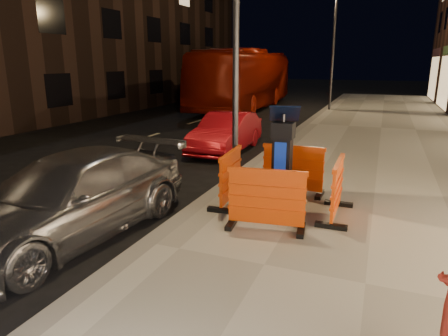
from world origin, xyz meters
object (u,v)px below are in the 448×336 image
at_px(barrier_front, 266,200).
at_px(barrier_kerbside, 231,177).
at_px(parking_kiosk, 282,162).
at_px(barrier_bldgside, 337,189).
at_px(car_silver, 74,235).
at_px(car_red, 226,151).
at_px(barrier_back, 293,170).
at_px(bus_doubledecker, 245,108).

relative_size(barrier_front, barrier_kerbside, 1.00).
height_order(parking_kiosk, barrier_bldgside, parking_kiosk).
xyz_separation_m(car_silver, car_red, (0.02, 6.65, 0.00)).
distance_m(parking_kiosk, barrier_bldgside, 1.02).
relative_size(barrier_kerbside, barrier_bldgside, 1.00).
bearing_deg(barrier_back, bus_doubledecker, 112.95).
distance_m(barrier_front, barrier_bldgside, 1.34).
distance_m(barrier_kerbside, car_silver, 2.84).
bearing_deg(parking_kiosk, car_silver, -147.36).
bearing_deg(car_red, barrier_bldgside, -51.86).
bearing_deg(barrier_bldgside, car_silver, 117.44).
height_order(barrier_back, barrier_bldgside, same).
xyz_separation_m(parking_kiosk, bus_doubledecker, (-6.16, 16.19, -1.02)).
height_order(car_silver, bus_doubledecker, bus_doubledecker).
height_order(parking_kiosk, car_silver, parking_kiosk).
xyz_separation_m(barrier_kerbside, bus_doubledecker, (-5.21, 16.19, -0.63)).
height_order(barrier_back, bus_doubledecker, bus_doubledecker).
bearing_deg(barrier_front, parking_kiosk, 82.94).
relative_size(parking_kiosk, barrier_front, 1.40).
height_order(barrier_back, car_silver, barrier_back).
bearing_deg(car_silver, barrier_front, 25.84).
relative_size(barrier_front, car_red, 0.34).
bearing_deg(barrier_kerbside, parking_kiosk, -94.06).
height_order(parking_kiosk, barrier_front, parking_kiosk).
height_order(barrier_bldgside, bus_doubledecker, bus_doubledecker).
distance_m(car_red, bus_doubledecker, 12.00).
bearing_deg(car_silver, barrier_kerbside, 51.87).
distance_m(barrier_kerbside, bus_doubledecker, 17.01).
bearing_deg(car_red, bus_doubledecker, 104.85).
bearing_deg(barrier_kerbside, barrier_bldgside, -94.06).
relative_size(car_red, bus_doubledecker, 0.30).
bearing_deg(barrier_back, barrier_front, -89.06).
bearing_deg(parking_kiosk, barrier_front, -92.06).
relative_size(barrier_bldgside, bus_doubledecker, 0.10).
xyz_separation_m(barrier_bldgside, car_silver, (-3.83, -1.99, -0.63)).
bearing_deg(car_red, barrier_kerbside, -68.87).
distance_m(parking_kiosk, barrier_kerbside, 1.02).
distance_m(barrier_back, car_silver, 4.16).
bearing_deg(bus_doubledecker, car_silver, -82.28).
bearing_deg(barrier_bldgside, car_red, 39.21).
xyz_separation_m(barrier_kerbside, barrier_bldgside, (1.90, 0.00, 0.00)).
distance_m(barrier_front, bus_doubledecker, 18.22).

